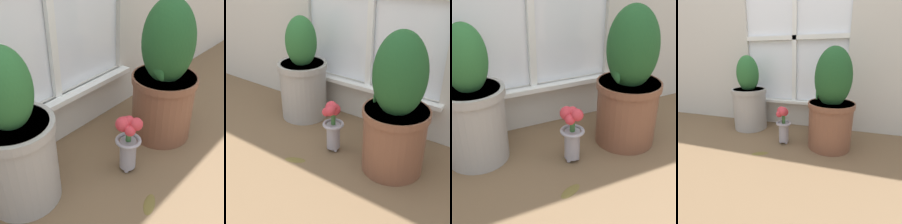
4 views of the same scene
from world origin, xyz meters
TOP-DOWN VIEW (x-y plane):
  - ground_plane at (0.00, 0.00)m, footprint 10.00×10.00m
  - potted_plant_left at (-0.36, 0.43)m, footprint 0.30×0.30m
  - potted_plant_right at (0.36, 0.25)m, footprint 0.31×0.31m
  - flower_vase at (0.03, 0.21)m, footprint 0.11×0.12m
  - fallen_leaf at (-0.07, 0.02)m, footprint 0.12×0.09m

SIDE VIEW (x-z plane):
  - ground_plane at x=0.00m, z-range 0.00..0.00m
  - fallen_leaf at x=-0.07m, z-range 0.00..0.01m
  - flower_vase at x=0.03m, z-range 0.03..0.31m
  - potted_plant_left at x=-0.36m, z-range -0.05..0.59m
  - potted_plant_right at x=0.36m, z-range -0.04..0.65m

